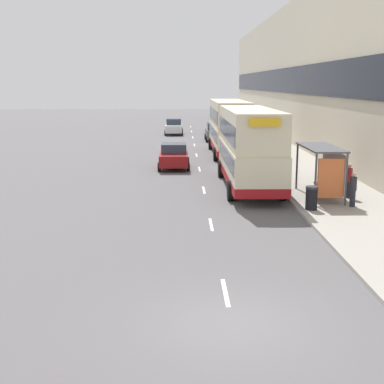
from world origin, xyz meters
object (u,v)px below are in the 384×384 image
Objects in this scene: car_2 at (174,127)px; bus_shelter at (326,163)px; car_1 at (215,132)px; car_0 at (174,156)px; pedestrian_3 at (349,180)px; litter_bin at (312,198)px; pedestrian_at_shelter at (353,189)px; pedestrian_2 at (333,166)px; pedestrian_1 at (336,164)px; double_decker_bus_ahead at (229,126)px; car_3 at (217,125)px; double_decker_bus_near at (249,147)px.

bus_shelter is at bearing 102.66° from car_2.
car_0 is at bearing -102.50° from car_1.
pedestrian_3 is 1.60× the size of litter_bin.
litter_bin is at bearing -116.38° from bus_shelter.
bus_shelter is 2.26m from pedestrian_at_shelter.
pedestrian_2 is at bearing 146.21° from car_0.
car_0 is 2.11× the size of pedestrian_1.
car_2 reaches higher than litter_bin.
pedestrian_2 is at bearing -69.90° from double_decker_bus_ahead.
car_3 is 2.40× the size of pedestrian_2.
pedestrian_3 is at bearing -75.73° from double_decker_bus_ahead.
pedestrian_1 reaches higher than pedestrian_2.
bus_shelter is 4.59m from pedestrian_2.
car_1 is at bearing 94.43° from litter_bin.
pedestrian_2 is (4.87, 0.96, -1.23)m from double_decker_bus_near.
car_3 is at bearing 97.49° from pedestrian_2.
litter_bin is at bearing -113.16° from pedestrian_1.
double_decker_bus_near is 5.67m from pedestrian_3.
car_1 reaches higher than pedestrian_at_shelter.
car_2 is (-0.35, 24.56, 0.04)m from car_0.
double_decker_bus_near is at bearing 98.17° from car_2.
pedestrian_3 reaches higher than car_2.
pedestrian_3 is at bearing -98.75° from pedestrian_1.
car_0 is at bearing 124.12° from pedestrian_at_shelter.
bus_shelter is at bearing 126.01° from car_0.
double_decker_bus_ahead reaches higher than pedestrian_2.
car_2 is 3.92× the size of litter_bin.
car_3 is at bearing 88.91° from double_decker_bus_ahead.
double_decker_bus_ahead is at bearing 112.57° from pedestrian_1.
pedestrian_3 is (1.18, 0.05, -0.88)m from bus_shelter.
pedestrian_3 is at bearing 130.23° from car_0.
bus_shelter is 0.41× the size of double_decker_bus_near.
pedestrian_3 is (4.48, -3.22, -1.29)m from double_decker_bus_near.
car_2 is 2.62× the size of pedestrian_at_shelter.
double_decker_bus_ahead is 2.63× the size of car_1.
car_0 is at bearing 130.23° from pedestrian_3.
car_1 is at bearing -94.69° from car_3.
litter_bin is at bearing -70.12° from double_decker_bus_near.
pedestrian_1 is (9.42, -5.38, 0.24)m from car_0.
pedestrian_3 is at bearing 2.40° from bus_shelter.
double_decker_bus_ahead is (-3.18, 17.22, 0.41)m from bus_shelter.
pedestrian_2 reaches higher than car_2.
pedestrian_at_shelter is at bearing -84.81° from car_3.
car_1 reaches higher than car_2.
bus_shelter reaches higher than car_1.
pedestrian_at_shelter is at bearing -81.68° from car_1.
double_decker_bus_ahead is 6.62× the size of pedestrian_3.
pedestrian_3 is (4.36, -17.17, -1.29)m from double_decker_bus_ahead.
double_decker_bus_near is 34.21m from car_3.
pedestrian_1 is at bearing -81.73° from car_3.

